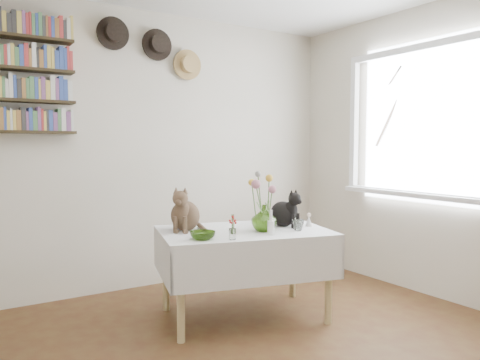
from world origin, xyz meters
TOP-DOWN VIEW (x-y plane):
  - room at (0.00, 0.00)m, footprint 4.08×4.58m
  - window at (1.97, 0.80)m, footprint 0.12×1.52m
  - dining_table at (0.37, 1.10)m, footprint 1.40×1.09m
  - tabby_cat at (-0.01, 1.34)m, footprint 0.36×0.36m
  - black_cat at (0.72, 1.08)m, footprint 0.26×0.30m
  - flower_vase at (0.46, 0.98)m, footprint 0.21×0.21m
  - green_bowl at (-0.06, 0.96)m, footprint 0.20×0.20m
  - drinking_glass at (0.69, 0.87)m, footprint 0.09×0.09m
  - candlestick at (0.42, 0.84)m, footprint 0.05×0.05m
  - berry_jar at (0.10, 0.84)m, footprint 0.05×0.05m
  - porcelain_figurine at (0.88, 0.96)m, footprint 0.06×0.06m
  - flower_bouquet at (0.46, 0.99)m, footprint 0.17×0.12m
  - bookshelf_unit at (-1.10, 2.16)m, footprint 1.00×0.16m
  - wall_hats at (0.12, 2.19)m, footprint 0.98×0.09m

SIDE VIEW (x-z plane):
  - dining_table at x=0.37m, z-range 0.17..0.83m
  - green_bowl at x=-0.06m, z-range 0.66..0.72m
  - drinking_glass at x=0.69m, z-range 0.66..0.75m
  - porcelain_figurine at x=0.88m, z-range 0.66..0.76m
  - candlestick at x=0.42m, z-range 0.64..0.81m
  - berry_jar at x=0.10m, z-range 0.65..0.84m
  - flower_vase at x=0.46m, z-range 0.66..0.86m
  - black_cat at x=0.72m, z-range 0.66..0.96m
  - tabby_cat at x=-0.01m, z-range 0.66..1.00m
  - flower_bouquet at x=0.46m, z-range 0.81..1.20m
  - room at x=0.00m, z-range -0.04..2.54m
  - window at x=1.97m, z-range 0.74..2.06m
  - bookshelf_unit at x=-1.10m, z-range 1.39..2.30m
  - wall_hats at x=0.12m, z-range 1.93..2.41m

